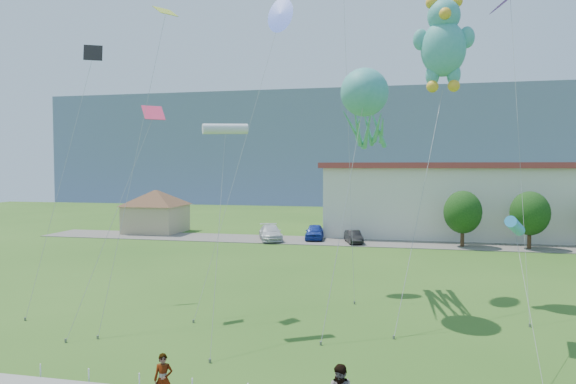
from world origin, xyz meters
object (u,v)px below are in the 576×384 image
(teddy_bear_kite, at_px, (443,42))
(parked_car_blue, at_px, (315,232))
(pavilion, at_px, (156,207))
(parked_car_white, at_px, (271,233))
(octopus_kite, at_px, (366,108))
(parked_car_black, at_px, (353,237))
(pedestrian_left, at_px, (163,379))

(teddy_bear_kite, bearing_deg, parked_car_blue, 117.38)
(pavilion, bearing_deg, parked_car_blue, -6.08)
(parked_car_white, height_order, teddy_bear_kite, teddy_bear_kite)
(parked_car_white, relative_size, octopus_kite, 0.41)
(parked_car_white, distance_m, parked_car_black, 8.69)
(teddy_bear_kite, bearing_deg, pavilion, 142.18)
(parked_car_blue, bearing_deg, pavilion, 168.65)
(pedestrian_left, bearing_deg, parked_car_black, 68.71)
(octopus_kite, xyz_separation_m, teddy_bear_kite, (4.34, 3.16, 4.13))
(pavilion, relative_size, pedestrian_left, 5.53)
(pedestrian_left, height_order, teddy_bear_kite, teddy_bear_kite)
(pedestrian_left, height_order, octopus_kite, octopus_kite)
(pavilion, relative_size, parked_car_white, 1.73)
(parked_car_black, xyz_separation_m, teddy_bear_kite, (6.90, -19.77, 14.49))
(pavilion, distance_m, teddy_bear_kite, 40.39)
(pedestrian_left, bearing_deg, octopus_kite, 51.39)
(pedestrian_left, height_order, parked_car_white, pedestrian_left)
(parked_car_white, bearing_deg, parked_car_black, -20.47)
(pedestrian_left, xyz_separation_m, parked_car_black, (3.00, 36.70, -0.24))
(pedestrian_left, distance_m, parked_car_white, 37.32)
(parked_car_white, xyz_separation_m, parked_car_blue, (4.42, 1.61, 0.01))
(pavilion, xyz_separation_m, octopus_kite, (26.09, -26.78, 8.03))
(pavilion, bearing_deg, parked_car_black, -9.28)
(octopus_kite, bearing_deg, pavilion, 134.25)
(parked_car_blue, height_order, teddy_bear_kite, teddy_bear_kite)
(parked_car_black, height_order, teddy_bear_kite, teddy_bear_kite)
(parked_car_white, bearing_deg, teddy_bear_kite, -71.28)
(pedestrian_left, distance_m, parked_car_black, 36.83)
(pavilion, height_order, parked_car_blue, pavilion)
(pavilion, distance_m, parked_car_black, 23.96)
(pavilion, relative_size, parked_car_black, 2.42)
(parked_car_blue, height_order, parked_car_black, parked_car_blue)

